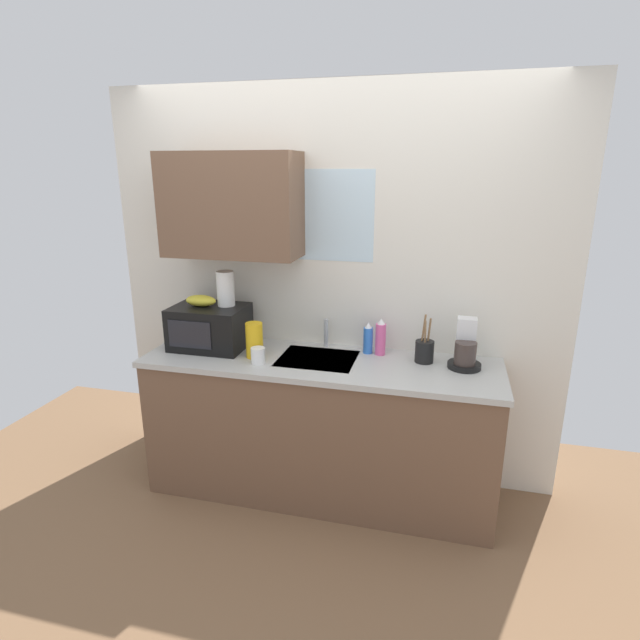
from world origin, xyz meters
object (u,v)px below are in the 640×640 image
coffee_maker (465,349)px  mug_white (258,355)px  dish_soap_bottle_pink (381,338)px  paper_towel_roll (226,289)px  banana_bunch (201,301)px  microwave (210,327)px  utensil_crock (424,351)px  cereal_canister (254,340)px  dish_soap_bottle_blue (368,339)px

coffee_maker → mug_white: (-1.18, -0.25, -0.06)m
dish_soap_bottle_pink → coffee_maker: bearing=-8.6°
paper_towel_roll → dish_soap_bottle_pink: 1.01m
banana_bunch → paper_towel_roll: size_ratio=0.91×
microwave → utensil_crock: size_ratio=1.57×
paper_towel_roll → utensil_crock: bearing=0.9°
microwave → cereal_canister: bearing=-16.1°
dish_soap_bottle_blue → utensil_crock: (0.35, -0.07, -0.02)m
mug_white → utensil_crock: (0.95, 0.26, 0.02)m
banana_bunch → dish_soap_bottle_pink: (1.12, 0.13, -0.20)m
coffee_maker → dish_soap_bottle_blue: 0.58m
banana_bunch → mug_white: bearing=-23.1°
coffee_maker → utensil_crock: (-0.23, 0.01, -0.03)m
dish_soap_bottle_blue → coffee_maker: bearing=-7.9°
paper_towel_roll → coffee_maker: bearing=0.3°
banana_bunch → dish_soap_bottle_pink: banana_bunch is taller
dish_soap_bottle_pink → cereal_canister: bearing=-162.3°
microwave → mug_white: 0.45m
microwave → banana_bunch: size_ratio=2.30×
banana_bunch → utensil_crock: 1.42m
microwave → paper_towel_roll: (0.10, 0.05, 0.24)m
paper_towel_roll → microwave: bearing=-152.8°
coffee_maker → dish_soap_bottle_blue: size_ratio=1.41×
utensil_crock → banana_bunch: bearing=-177.1°
coffee_maker → mug_white: coffee_maker is taller
dish_soap_bottle_pink → cereal_canister: dish_soap_bottle_pink is taller
coffee_maker → cereal_canister: (-1.23, -0.16, 0.00)m
paper_towel_roll → dish_soap_bottle_blue: (0.90, 0.09, -0.29)m
mug_white → microwave: bearing=154.6°
utensil_crock → microwave: bearing=-177.0°
dish_soap_bottle_pink → cereal_canister: size_ratio=1.07×
dish_soap_bottle_blue → dish_soap_bottle_pink: (0.08, -0.01, 0.02)m
dish_soap_bottle_blue → microwave: bearing=-172.0°
dish_soap_bottle_pink → mug_white: 0.75m
microwave → banana_bunch: (-0.05, 0.00, 0.17)m
banana_bunch → coffee_maker: size_ratio=0.71×
microwave → dish_soap_bottle_pink: bearing=7.2°
cereal_canister → utensil_crock: 1.02m
microwave → paper_towel_roll: 0.27m
mug_white → coffee_maker: bearing=11.9°
cereal_canister → utensil_crock: size_ratio=0.73×
banana_bunch → mug_white: banana_bunch is taller
banana_bunch → paper_towel_roll: bearing=18.4°
paper_towel_roll → utensil_crock: (1.24, 0.02, -0.31)m
paper_towel_roll → cereal_canister: size_ratio=1.02×
paper_towel_roll → mug_white: paper_towel_roll is taller
dish_soap_bottle_pink → mug_white: size_ratio=2.43×
mug_white → cereal_canister: bearing=121.8°
paper_towel_roll → coffee_maker: size_ratio=0.79×
coffee_maker → mug_white: size_ratio=2.95×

